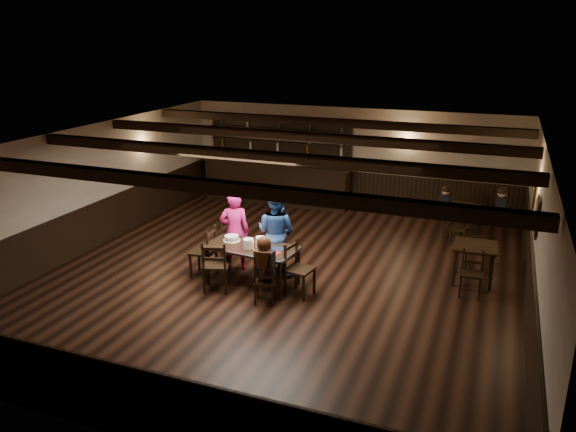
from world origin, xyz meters
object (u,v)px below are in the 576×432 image
(man_blue, at_px, (276,233))
(chair_near_right, at_px, (265,280))
(dining_table, at_px, (251,250))
(cake, at_px, (232,238))
(chair_near_left, at_px, (215,263))
(woman_pink, at_px, (235,231))
(bar_counter, at_px, (277,177))

(man_blue, bearing_deg, chair_near_right, 114.45)
(dining_table, distance_m, cake, 0.52)
(man_blue, bearing_deg, chair_near_left, 70.13)
(cake, bearing_deg, chair_near_left, -88.02)
(chair_near_right, xyz_separation_m, man_blue, (-0.32, 1.31, 0.40))
(chair_near_right, bearing_deg, cake, 141.12)
(chair_near_left, distance_m, cake, 0.76)
(chair_near_right, xyz_separation_m, cake, (-1.05, 0.85, 0.34))
(chair_near_left, xyz_separation_m, chair_near_right, (1.03, -0.12, -0.12))
(chair_near_right, distance_m, woman_pink, 1.73)
(woman_pink, distance_m, man_blue, 0.86)
(chair_near_left, xyz_separation_m, man_blue, (0.71, 1.19, 0.28))
(dining_table, xyz_separation_m, woman_pink, (-0.60, 0.52, 0.12))
(man_blue, height_order, cake, man_blue)
(woman_pink, bearing_deg, chair_near_right, 111.25)
(bar_counter, bearing_deg, cake, -77.50)
(bar_counter, bearing_deg, woman_pink, -77.92)
(woman_pink, distance_m, cake, 0.39)
(man_blue, relative_size, bar_counter, 0.39)
(woman_pink, bearing_deg, man_blue, 163.57)
(bar_counter, bearing_deg, dining_table, -72.89)
(chair_near_left, xyz_separation_m, cake, (-0.03, 0.73, 0.22))
(chair_near_left, bearing_deg, bar_counter, 101.22)
(chair_near_left, relative_size, bar_counter, 0.23)
(woman_pink, xyz_separation_m, bar_counter, (-1.01, 4.72, -0.08))
(dining_table, distance_m, woman_pink, 0.81)
(cake, relative_size, bar_counter, 0.08)
(chair_near_left, distance_m, man_blue, 1.42)
(dining_table, height_order, bar_counter, bar_counter)
(cake, bearing_deg, man_blue, 32.27)
(woman_pink, bearing_deg, cake, 85.14)
(dining_table, relative_size, woman_pink, 1.12)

